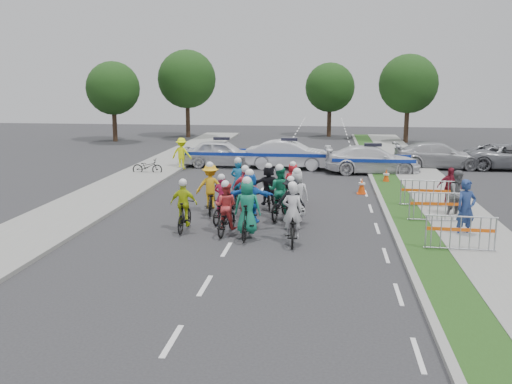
# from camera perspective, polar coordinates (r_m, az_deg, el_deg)

# --- Properties ---
(ground) EXTENTS (90.00, 90.00, 0.00)m
(ground) POSITION_cam_1_polar(r_m,az_deg,el_deg) (16.86, -2.97, -5.78)
(ground) COLOR #28282B
(ground) RESTS_ON ground
(curb_right) EXTENTS (0.20, 60.00, 0.12)m
(curb_right) POSITION_cam_1_polar(r_m,az_deg,el_deg) (21.55, 12.91, -2.11)
(curb_right) COLOR gray
(curb_right) RESTS_ON ground
(grass_strip) EXTENTS (1.20, 60.00, 0.11)m
(grass_strip) POSITION_cam_1_polar(r_m,az_deg,el_deg) (21.63, 14.76, -2.16)
(grass_strip) COLOR #234014
(grass_strip) RESTS_ON ground
(sidewalk_right) EXTENTS (2.40, 60.00, 0.13)m
(sidewalk_right) POSITION_cam_1_polar(r_m,az_deg,el_deg) (21.95, 19.42, -2.21)
(sidewalk_right) COLOR gray
(sidewalk_right) RESTS_ON ground
(sidewalk_left) EXTENTS (3.00, 60.00, 0.13)m
(sidewalk_left) POSITION_cam_1_polar(r_m,az_deg,el_deg) (23.39, -16.65, -1.24)
(sidewalk_left) COLOR gray
(sidewalk_left) RESTS_ON ground
(rider_0) EXTENTS (0.76, 1.92, 1.93)m
(rider_0) POSITION_cam_1_polar(r_m,az_deg,el_deg) (17.38, 3.65, -3.09)
(rider_0) COLOR black
(rider_0) RESTS_ON ground
(rider_1) EXTENTS (0.85, 1.91, 1.99)m
(rider_1) POSITION_cam_1_polar(r_m,az_deg,el_deg) (17.85, -0.86, -2.24)
(rider_1) COLOR black
(rider_1) RESTS_ON ground
(rider_2) EXTENTS (0.82, 1.80, 1.77)m
(rider_2) POSITION_cam_1_polar(r_m,az_deg,el_deg) (18.39, -3.01, -2.19)
(rider_2) COLOR black
(rider_2) RESTS_ON ground
(rider_3) EXTENTS (0.89, 1.69, 1.77)m
(rider_3) POSITION_cam_1_polar(r_m,az_deg,el_deg) (18.83, -7.19, -1.88)
(rider_3) COLOR black
(rider_3) RESTS_ON ground
(rider_4) EXTENTS (1.06, 1.81, 1.77)m
(rider_4) POSITION_cam_1_polar(r_m,az_deg,el_deg) (19.24, 3.47, -1.51)
(rider_4) COLOR black
(rider_4) RESTS_ON ground
(rider_5) EXTENTS (1.62, 1.93, 2.00)m
(rider_5) POSITION_cam_1_polar(r_m,az_deg,el_deg) (19.16, -0.62, -1.10)
(rider_5) COLOR black
(rider_5) RESTS_ON ground
(rider_6) EXTENTS (0.90, 1.78, 1.73)m
(rider_6) POSITION_cam_1_polar(r_m,az_deg,el_deg) (19.89, -3.41, -1.42)
(rider_6) COLOR black
(rider_6) RESTS_ON ground
(rider_7) EXTENTS (0.89, 1.91, 1.94)m
(rider_7) POSITION_cam_1_polar(r_m,az_deg,el_deg) (19.86, 4.10, -0.93)
(rider_7) COLOR black
(rider_7) RESTS_ON ground
(rider_8) EXTENTS (1.03, 2.04, 1.98)m
(rider_8) POSITION_cam_1_polar(r_m,az_deg,el_deg) (20.44, 2.36, -0.62)
(rider_8) COLOR black
(rider_8) RESTS_ON ground
(rider_9) EXTENTS (0.96, 1.81, 1.88)m
(rider_9) POSITION_cam_1_polar(r_m,az_deg,el_deg) (20.81, -1.05, -0.42)
(rider_9) COLOR black
(rider_9) RESTS_ON ground
(rider_10) EXTENTS (1.15, 1.98, 1.95)m
(rider_10) POSITION_cam_1_polar(r_m,az_deg,el_deg) (21.29, -4.55, -0.11)
(rider_10) COLOR black
(rider_10) RESTS_ON ground
(rider_11) EXTENTS (1.49, 1.77, 1.81)m
(rider_11) POSITION_cam_1_polar(r_m,az_deg,el_deg) (21.85, 1.28, 0.25)
(rider_11) COLOR black
(rider_11) RESTS_ON ground
(rider_12) EXTENTS (0.94, 1.99, 1.95)m
(rider_12) POSITION_cam_1_polar(r_m,az_deg,el_deg) (22.39, -1.76, 0.21)
(rider_12) COLOR black
(rider_12) RESTS_ON ground
(rider_13) EXTENTS (0.81, 1.73, 1.76)m
(rider_13) POSITION_cam_1_polar(r_m,az_deg,el_deg) (22.69, 3.70, 0.44)
(rider_13) COLOR black
(rider_13) RESTS_ON ground
(police_car_0) EXTENTS (4.55, 1.99, 1.53)m
(police_car_0) POSITION_cam_1_polar(r_m,az_deg,el_deg) (32.59, -3.44, 3.89)
(police_car_0) COLOR silver
(police_car_0) RESTS_ON ground
(police_car_1) EXTENTS (4.80, 1.92, 1.55)m
(police_car_1) POSITION_cam_1_polar(r_m,az_deg,el_deg) (31.92, 3.33, 3.76)
(police_car_1) COLOR silver
(police_car_1) RESTS_ON ground
(police_car_2) EXTENTS (5.08, 2.26, 1.45)m
(police_car_2) POSITION_cam_1_polar(r_m,az_deg,el_deg) (30.81, 11.56, 3.18)
(police_car_2) COLOR silver
(police_car_2) RESTS_ON ground
(civilian_sedan) EXTENTS (4.98, 2.04, 1.44)m
(civilian_sedan) POSITION_cam_1_polar(r_m,az_deg,el_deg) (33.46, 17.77, 3.49)
(civilian_sedan) COLOR #ACADB1
(civilian_sedan) RESTS_ON ground
(spectator_0) EXTENTS (0.80, 0.67, 1.86)m
(spectator_0) POSITION_cam_1_polar(r_m,az_deg,el_deg) (19.06, 20.25, -1.58)
(spectator_0) COLOR navy
(spectator_0) RESTS_ON ground
(spectator_1) EXTENTS (1.06, 0.97, 1.75)m
(spectator_1) POSITION_cam_1_polar(r_m,az_deg,el_deg) (21.58, 19.58, -0.24)
(spectator_1) COLOR slate
(spectator_1) RESTS_ON ground
(spectator_2) EXTENTS (0.95, 0.43, 1.59)m
(spectator_2) POSITION_cam_1_polar(r_m,az_deg,el_deg) (23.26, 18.78, 0.41)
(spectator_2) COLOR maroon
(spectator_2) RESTS_ON ground
(marshal_hiviz) EXTENTS (1.20, 0.79, 1.74)m
(marshal_hiviz) POSITION_cam_1_polar(r_m,az_deg,el_deg) (31.85, -7.44, 3.83)
(marshal_hiviz) COLOR #EDFF0D
(marshal_hiviz) RESTS_ON ground
(barrier_0) EXTENTS (2.02, 0.59, 1.12)m
(barrier_0) POSITION_cam_1_polar(r_m,az_deg,el_deg) (17.31, 19.75, -4.06)
(barrier_0) COLOR #A5A8AD
(barrier_0) RESTS_ON ground
(barrier_1) EXTENTS (2.00, 0.51, 1.12)m
(barrier_1) POSITION_cam_1_polar(r_m,az_deg,el_deg) (20.58, 17.71, -1.56)
(barrier_1) COLOR #A5A8AD
(barrier_1) RESTS_ON ground
(barrier_2) EXTENTS (2.03, 0.66, 1.12)m
(barrier_2) POSITION_cam_1_polar(r_m,az_deg,el_deg) (22.88, 16.65, -0.24)
(barrier_2) COLOR #A5A8AD
(barrier_2) RESTS_ON ground
(cone_0) EXTENTS (0.40, 0.40, 0.70)m
(cone_0) POSITION_cam_1_polar(r_m,az_deg,el_deg) (25.24, 10.53, 0.58)
(cone_0) COLOR #F24C0C
(cone_0) RESTS_ON ground
(cone_1) EXTENTS (0.40, 0.40, 0.70)m
(cone_1) POSITION_cam_1_polar(r_m,az_deg,el_deg) (27.98, 12.89, 1.53)
(cone_1) COLOR #F24C0C
(cone_1) RESTS_ON ground
(parked_bike) EXTENTS (1.60, 0.62, 0.83)m
(parked_bike) POSITION_cam_1_polar(r_m,az_deg,el_deg) (30.38, -10.81, 2.51)
(parked_bike) COLOR black
(parked_bike) RESTS_ON ground
(tree_0) EXTENTS (4.20, 4.20, 6.30)m
(tree_0) POSITION_cam_1_polar(r_m,az_deg,el_deg) (47.00, -14.11, 10.02)
(tree_0) COLOR #382619
(tree_0) RESTS_ON ground
(tree_1) EXTENTS (4.55, 4.55, 6.82)m
(tree_1) POSITION_cam_1_polar(r_m,az_deg,el_deg) (46.28, 15.00, 10.40)
(tree_1) COLOR #382619
(tree_1) RESTS_ON ground
(tree_3) EXTENTS (4.90, 4.90, 7.35)m
(tree_3) POSITION_cam_1_polar(r_m,az_deg,el_deg) (49.32, -6.92, 11.13)
(tree_3) COLOR #382619
(tree_3) RESTS_ON ground
(tree_4) EXTENTS (4.20, 4.20, 6.30)m
(tree_4) POSITION_cam_1_polar(r_m,az_deg,el_deg) (49.87, 7.41, 10.32)
(tree_4) COLOR #382619
(tree_4) RESTS_ON ground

